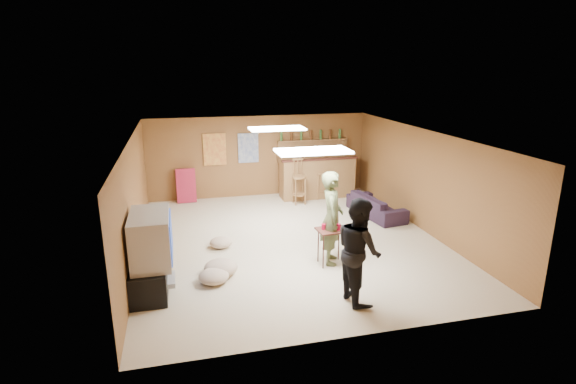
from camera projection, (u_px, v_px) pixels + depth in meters
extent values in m
plane|color=beige|center=(290.00, 241.00, 9.32)|extent=(7.00, 7.00, 0.00)
cube|color=silver|center=(290.00, 135.00, 8.72)|extent=(6.00, 7.00, 0.02)
cube|color=brown|center=(259.00, 156.00, 12.29)|extent=(6.00, 0.02, 2.20)
cube|color=brown|center=(357.00, 262.00, 5.75)|extent=(6.00, 0.02, 2.20)
cube|color=brown|center=(134.00, 200.00, 8.33)|extent=(0.02, 7.00, 2.20)
cube|color=brown|center=(425.00, 181.00, 9.71)|extent=(0.02, 7.00, 2.20)
cube|color=black|center=(150.00, 276.00, 7.23)|extent=(0.55, 1.30, 0.50)
cube|color=#B2B2B7|center=(164.00, 280.00, 7.31)|extent=(0.35, 0.50, 0.08)
cube|color=#B2B2B7|center=(151.00, 238.00, 7.06)|extent=(0.60, 1.10, 0.80)
cube|color=navy|center=(171.00, 236.00, 7.14)|extent=(0.02, 0.95, 0.65)
cube|color=brown|center=(317.00, 177.00, 12.27)|extent=(2.00, 0.60, 1.10)
cube|color=#391912|center=(320.00, 159.00, 11.89)|extent=(2.10, 0.12, 0.05)
cube|color=brown|center=(313.00, 140.00, 12.43)|extent=(2.00, 0.18, 0.05)
cube|color=brown|center=(312.00, 151.00, 12.53)|extent=(2.00, 0.14, 0.60)
cube|color=#BF3F26|center=(215.00, 149.00, 11.90)|extent=(0.60, 0.03, 0.85)
cube|color=#334C99|center=(248.00, 148.00, 12.11)|extent=(0.55, 0.03, 0.80)
cube|color=#B6213F|center=(186.00, 186.00, 11.82)|extent=(0.50, 0.26, 0.91)
cube|color=white|center=(313.00, 151.00, 7.32)|extent=(1.20, 0.60, 0.04)
cube|color=white|center=(277.00, 129.00, 9.84)|extent=(1.20, 0.60, 0.04)
imported|color=#4B522F|center=(332.00, 218.00, 8.11)|extent=(0.58, 0.72, 1.72)
imported|color=black|center=(359.00, 250.00, 6.80)|extent=(0.68, 0.84, 1.64)
imported|color=black|center=(376.00, 205.00, 10.81)|extent=(0.92, 1.81, 0.51)
cube|color=#391912|center=(331.00, 247.00, 8.16)|extent=(0.55, 0.45, 0.68)
cylinder|color=#B80C2D|center=(324.00, 227.00, 8.04)|extent=(0.08, 0.08, 0.11)
cylinder|color=#B80C2D|center=(338.00, 227.00, 8.02)|extent=(0.09, 0.09, 0.12)
cylinder|color=navy|center=(336.00, 224.00, 8.20)|extent=(0.10, 0.10, 0.11)
ellipsoid|color=tan|center=(221.00, 267.00, 7.80)|extent=(0.73, 0.73, 0.26)
ellipsoid|color=tan|center=(221.00, 242.00, 8.97)|extent=(0.55, 0.55, 0.20)
ellipsoid|color=tan|center=(214.00, 276.00, 7.52)|extent=(0.60, 0.60, 0.23)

